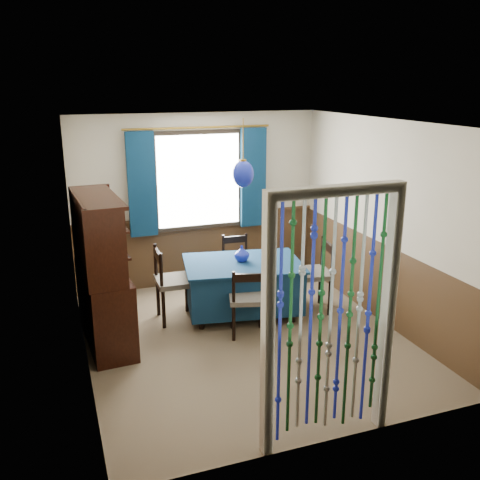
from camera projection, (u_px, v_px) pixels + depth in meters
name	position (u px, v px, depth m)	size (l,w,h in m)	color
floor	(245.00, 338.00, 6.32)	(4.00, 4.00, 0.00)	brown
ceiling	(246.00, 122.00, 5.61)	(4.00, 4.00, 0.00)	silver
wall_back	(198.00, 200.00, 7.77)	(3.60, 3.60, 0.00)	beige
wall_front	(335.00, 304.00, 4.16)	(3.60, 3.60, 0.00)	beige
wall_left	(78.00, 254.00, 5.38)	(4.00, 4.00, 0.00)	beige
wall_right	(383.00, 223.00, 6.55)	(4.00, 4.00, 0.00)	beige
wainscot_back	(199.00, 250.00, 7.97)	(3.60, 3.60, 0.00)	#462E1A
wainscot_front	(329.00, 388.00, 4.39)	(3.60, 3.60, 0.00)	#462E1A
wainscot_left	(86.00, 321.00, 5.60)	(4.00, 4.00, 0.00)	#462E1A
wainscot_right	(378.00, 280.00, 6.76)	(4.00, 4.00, 0.00)	#462E1A
window	(198.00, 181.00, 7.64)	(1.32, 0.12, 1.42)	black
doorway	(330.00, 325.00, 4.27)	(1.16, 0.12, 2.18)	silver
dining_table	(243.00, 284.00, 6.87)	(1.62, 1.26, 0.71)	#0E2B4A
chair_near	(248.00, 299.00, 6.27)	(0.52, 0.51, 0.86)	black
chair_far	(237.00, 264.00, 7.53)	(0.44, 0.42, 0.84)	black
chair_left	(172.00, 282.00, 6.67)	(0.47, 0.49, 0.96)	black
chair_right	(314.00, 274.00, 6.96)	(0.52, 0.54, 0.96)	black
sideboard	(103.00, 293.00, 6.08)	(0.54, 1.35, 1.73)	black
pendant_lamp	(243.00, 174.00, 6.46)	(0.26, 0.26, 0.82)	olive
vase_table	(242.00, 254.00, 6.81)	(0.18, 0.18, 0.19)	#152296
bowl_shelf	(108.00, 249.00, 5.66)	(0.22, 0.22, 0.05)	beige
vase_sideboard	(103.00, 254.00, 6.29)	(0.19, 0.19, 0.19)	beige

